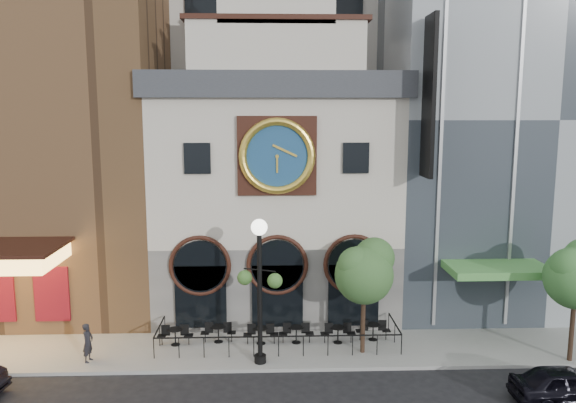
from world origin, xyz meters
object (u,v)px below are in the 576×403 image
at_px(bistro_3, 296,333).
at_px(tree_left, 365,270).
at_px(bistro_0, 175,335).
at_px(lamppost, 260,275).
at_px(pedestrian, 88,343).
at_px(bistro_5, 373,330).
at_px(bistro_1, 218,332).
at_px(bistro_4, 338,333).
at_px(car_right, 568,385).
at_px(bistro_2, 261,334).

bearing_deg(bistro_3, tree_left, -20.22).
xyz_separation_m(bistro_0, lamppost, (3.84, -1.94, 3.31)).
distance_m(bistro_3, pedestrian, 8.97).
height_order(bistro_5, pedestrian, pedestrian).
height_order(bistro_3, bistro_5, same).
distance_m(bistro_5, lamppost, 6.50).
distance_m(bistro_1, lamppost, 4.42).
bearing_deg(bistro_1, tree_left, -11.15).
bearing_deg(bistro_3, bistro_5, 3.25).
height_order(bistro_4, bistro_5, same).
relative_size(bistro_4, tree_left, 0.31).
relative_size(car_right, pedestrian, 2.44).
xyz_separation_m(pedestrian, lamppost, (7.21, -0.38, 2.95)).
xyz_separation_m(bistro_2, car_right, (11.20, -5.39, 0.08)).
bearing_deg(bistro_2, pedestrian, -167.84).
distance_m(lamppost, tree_left, 4.59).
height_order(bistro_3, lamppost, lamppost).
distance_m(bistro_4, pedestrian, 10.82).
bearing_deg(lamppost, bistro_4, 49.95).
distance_m(bistro_3, lamppost, 4.19).
xyz_separation_m(bistro_1, pedestrian, (-5.28, -1.81, 0.37)).
bearing_deg(bistro_1, car_right, -23.29).
relative_size(bistro_0, bistro_4, 1.00).
bearing_deg(bistro_1, lamppost, -48.64).
bearing_deg(pedestrian, lamppost, -83.12).
relative_size(bistro_5, lamppost, 0.26).
bearing_deg(bistro_3, lamppost, -128.95).
xyz_separation_m(bistro_1, bistro_3, (3.54, -0.20, 0.00)).
bearing_deg(bistro_5, pedestrian, -171.66).
bearing_deg(bistro_1, bistro_3, -3.31).
xyz_separation_m(bistro_1, bistro_2, (1.94, -0.26, 0.00)).
xyz_separation_m(bistro_1, bistro_4, (5.43, -0.28, 0.00)).
xyz_separation_m(bistro_0, tree_left, (8.33, -1.01, 3.23)).
bearing_deg(car_right, tree_left, 56.65).
relative_size(bistro_5, car_right, 0.39).
bearing_deg(bistro_0, bistro_1, 7.63).
bearing_deg(lamppost, tree_left, 32.94).
height_order(bistro_0, tree_left, tree_left).
bearing_deg(pedestrian, bistro_5, -71.77).
bearing_deg(lamppost, bistro_2, 111.05).
distance_m(bistro_5, pedestrian, 12.49).
height_order(bistro_1, pedestrian, pedestrian).
distance_m(bistro_2, lamppost, 3.84).
relative_size(bistro_1, pedestrian, 0.95).
relative_size(bistro_2, pedestrian, 0.95).
height_order(bistro_3, tree_left, tree_left).
distance_m(bistro_4, bistro_5, 1.68).
relative_size(pedestrian, lamppost, 0.27).
height_order(bistro_3, bistro_4, same).
relative_size(bistro_0, bistro_3, 1.00).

